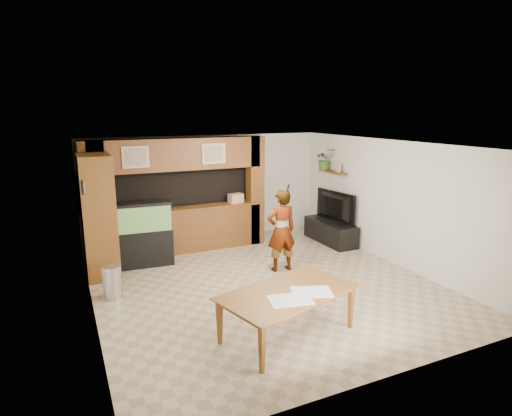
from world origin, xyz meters
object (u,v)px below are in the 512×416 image
television (332,207)px  person (281,230)px  pantry_cabinet (98,216)px  aquarium (142,235)px  dining_table (289,315)px

television → person: 2.34m
television → pantry_cabinet: bearing=81.4°
aquarium → dining_table: aquarium is taller
television → person: bearing=112.7°
dining_table → person: bearing=49.1°
pantry_cabinet → person: pantry_cabinet is taller
dining_table → aquarium: bearing=94.0°
pantry_cabinet → television: 5.36m
pantry_cabinet → television: size_ratio=1.85×
pantry_cabinet → person: size_ratio=1.42×
pantry_cabinet → aquarium: (0.83, 0.18, -0.53)m
television → person: person is taller
pantry_cabinet → television: (5.35, -0.10, -0.30)m
television → dining_table: bearing=130.9°
pantry_cabinet → dining_table: bearing=-59.1°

